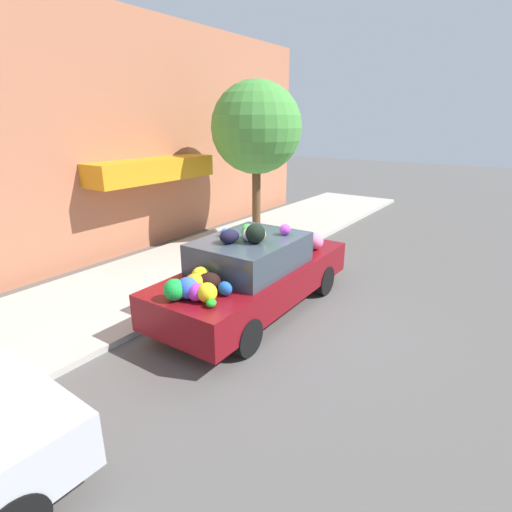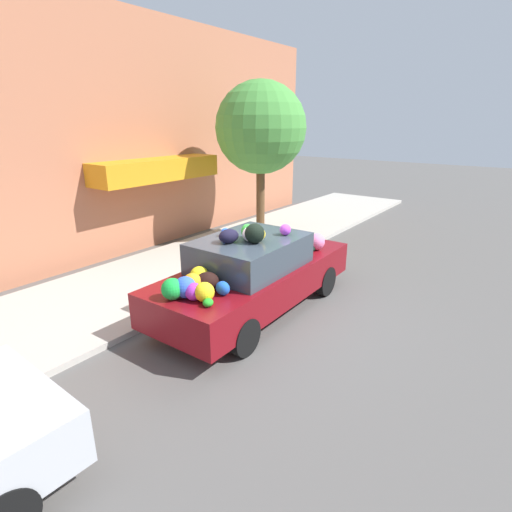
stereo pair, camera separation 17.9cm
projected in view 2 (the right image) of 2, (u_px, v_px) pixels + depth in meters
name	position (u px, v px, depth m)	size (l,w,h in m)	color
ground_plane	(259.00, 310.00, 7.54)	(60.00, 60.00, 0.00)	#565451
sidewalk_curb	(163.00, 276.00, 9.04)	(24.00, 3.20, 0.11)	#B2ADA3
building_facade	(93.00, 140.00, 9.41)	(18.00, 1.20, 5.99)	#B26B4C
street_tree	(261.00, 128.00, 10.86)	(2.48, 2.48, 4.33)	brown
fire_hydrant	(226.00, 256.00, 9.09)	(0.20, 0.20, 0.70)	#B2B2B7
art_car	(254.00, 273.00, 7.26)	(4.40, 1.75, 1.78)	maroon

